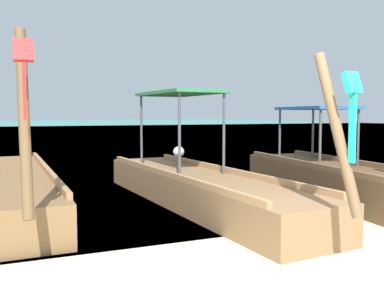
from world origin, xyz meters
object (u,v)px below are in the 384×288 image
longtail_boat_orange_ribbon (334,179)px  mooring_buoy_near (179,152)px  longtail_boat_turquoise_ribbon (198,186)px  longtail_boat_red_ribbon (17,187)px

longtail_boat_orange_ribbon → mooring_buoy_near: (-0.02, 8.57, -0.16)m
mooring_buoy_near → longtail_boat_turquoise_ribbon: bearing=-108.7°
longtail_boat_turquoise_ribbon → longtail_boat_orange_ribbon: bearing=-10.2°
longtail_boat_red_ribbon → mooring_buoy_near: longtail_boat_red_ribbon is taller
longtail_boat_turquoise_ribbon → mooring_buoy_near: longtail_boat_turquoise_ribbon is taller
longtail_boat_red_ribbon → longtail_boat_orange_ribbon: bearing=-18.2°
longtail_boat_turquoise_ribbon → mooring_buoy_near: size_ratio=16.13×
longtail_boat_turquoise_ribbon → mooring_buoy_near: 8.53m
longtail_boat_orange_ribbon → mooring_buoy_near: bearing=90.1°
mooring_buoy_near → longtail_boat_red_ribbon: bearing=-131.2°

